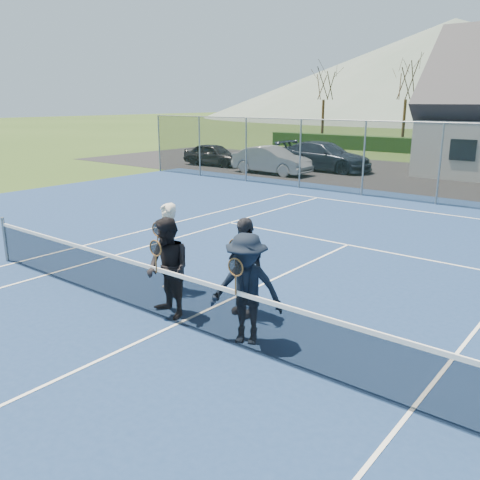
{
  "coord_description": "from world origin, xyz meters",
  "views": [
    {
      "loc": [
        5.9,
        -5.64,
        3.76
      ],
      "look_at": [
        0.2,
        1.5,
        1.25
      ],
      "focal_mm": 38.0,
      "sensor_mm": 36.0,
      "label": 1
    }
  ],
  "objects_px": {
    "player_b": "(168,268)",
    "car_c": "(324,156)",
    "player_c": "(245,267)",
    "tennis_net": "(176,296)",
    "car_b": "(272,160)",
    "player_d": "(246,289)",
    "car_a": "(214,155)",
    "player_a": "(168,247)"
  },
  "relations": [
    {
      "from": "car_c",
      "to": "car_b",
      "type": "bearing_deg",
      "value": 151.87
    },
    {
      "from": "car_c",
      "to": "tennis_net",
      "type": "xyz_separation_m",
      "value": [
        8.09,
        -19.35,
        -0.25
      ]
    },
    {
      "from": "car_b",
      "to": "player_a",
      "type": "relative_size",
      "value": 2.41
    },
    {
      "from": "player_b",
      "to": "player_d",
      "type": "distance_m",
      "value": 1.71
    },
    {
      "from": "player_b",
      "to": "player_c",
      "type": "xyz_separation_m",
      "value": [
        1.01,
        0.9,
        0.0
      ]
    },
    {
      "from": "player_b",
      "to": "player_d",
      "type": "xyz_separation_m",
      "value": [
        1.7,
        0.06,
        -0.0
      ]
    },
    {
      "from": "car_b",
      "to": "car_c",
      "type": "distance_m",
      "value": 3.23
    },
    {
      "from": "car_b",
      "to": "tennis_net",
      "type": "height_order",
      "value": "car_b"
    },
    {
      "from": "car_b",
      "to": "player_d",
      "type": "bearing_deg",
      "value": -145.92
    },
    {
      "from": "player_d",
      "to": "player_c",
      "type": "bearing_deg",
      "value": 129.28
    },
    {
      "from": "car_b",
      "to": "player_d",
      "type": "xyz_separation_m",
      "value": [
        10.96,
        -16.26,
        0.2
      ]
    },
    {
      "from": "car_a",
      "to": "tennis_net",
      "type": "height_order",
      "value": "car_a"
    },
    {
      "from": "car_b",
      "to": "player_c",
      "type": "distance_m",
      "value": 18.52
    },
    {
      "from": "player_c",
      "to": "player_d",
      "type": "xyz_separation_m",
      "value": [
        0.69,
        -0.85,
        -0.0
      ]
    },
    {
      "from": "car_a",
      "to": "player_c",
      "type": "bearing_deg",
      "value": -141.76
    },
    {
      "from": "tennis_net",
      "to": "player_b",
      "type": "xyz_separation_m",
      "value": [
        -0.37,
        0.18,
        0.38
      ]
    },
    {
      "from": "player_a",
      "to": "player_c",
      "type": "bearing_deg",
      "value": -0.24
    },
    {
      "from": "car_a",
      "to": "player_a",
      "type": "distance_m",
      "value": 20.73
    },
    {
      "from": "car_c",
      "to": "tennis_net",
      "type": "distance_m",
      "value": 20.97
    },
    {
      "from": "player_b",
      "to": "car_c",
      "type": "bearing_deg",
      "value": 111.94
    },
    {
      "from": "car_a",
      "to": "player_b",
      "type": "bearing_deg",
      "value": -145.29
    },
    {
      "from": "car_a",
      "to": "car_c",
      "type": "xyz_separation_m",
      "value": [
        6.23,
        2.11,
        0.13
      ]
    },
    {
      "from": "car_a",
      "to": "car_c",
      "type": "height_order",
      "value": "car_c"
    },
    {
      "from": "car_b",
      "to": "player_c",
      "type": "height_order",
      "value": "player_c"
    },
    {
      "from": "car_a",
      "to": "car_c",
      "type": "bearing_deg",
      "value": -75.86
    },
    {
      "from": "car_b",
      "to": "player_c",
      "type": "xyz_separation_m",
      "value": [
        10.27,
        -15.42,
        0.21
      ]
    },
    {
      "from": "car_a",
      "to": "player_b",
      "type": "xyz_separation_m",
      "value": [
        13.95,
        -17.06,
        0.27
      ]
    },
    {
      "from": "car_a",
      "to": "player_d",
      "type": "relative_size",
      "value": 2.14
    },
    {
      "from": "player_b",
      "to": "car_a",
      "type": "bearing_deg",
      "value": 129.28
    },
    {
      "from": "tennis_net",
      "to": "player_c",
      "type": "xyz_separation_m",
      "value": [
        0.64,
        1.09,
        0.38
      ]
    },
    {
      "from": "player_a",
      "to": "player_c",
      "type": "height_order",
      "value": "same"
    },
    {
      "from": "player_c",
      "to": "player_b",
      "type": "bearing_deg",
      "value": -138.21
    },
    {
      "from": "player_b",
      "to": "player_c",
      "type": "distance_m",
      "value": 1.36
    },
    {
      "from": "tennis_net",
      "to": "player_c",
      "type": "distance_m",
      "value": 1.32
    },
    {
      "from": "player_d",
      "to": "player_a",
      "type": "bearing_deg",
      "value": 162.14
    },
    {
      "from": "player_c",
      "to": "player_d",
      "type": "bearing_deg",
      "value": -50.72
    },
    {
      "from": "car_c",
      "to": "player_a",
      "type": "xyz_separation_m",
      "value": [
        6.77,
        -18.25,
        0.14
      ]
    },
    {
      "from": "player_b",
      "to": "tennis_net",
      "type": "bearing_deg",
      "value": -26.51
    },
    {
      "from": "player_a",
      "to": "player_d",
      "type": "height_order",
      "value": "same"
    },
    {
      "from": "car_c",
      "to": "player_d",
      "type": "distance_m",
      "value": 21.31
    },
    {
      "from": "player_a",
      "to": "player_c",
      "type": "relative_size",
      "value": 1.0
    },
    {
      "from": "player_b",
      "to": "player_c",
      "type": "relative_size",
      "value": 1.0
    }
  ]
}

